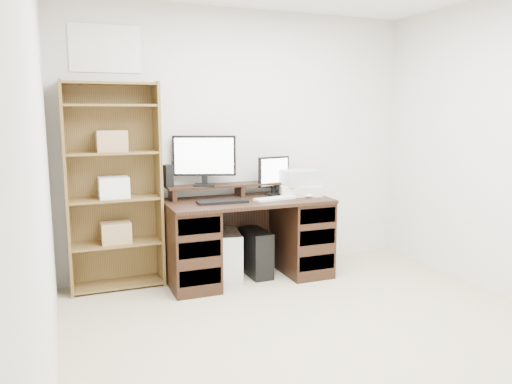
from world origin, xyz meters
TOP-DOWN VIEW (x-y plane):
  - room at (-0.00, 0.00)m, footprint 3.54×4.04m
  - desk at (-0.08, 1.64)m, footprint 1.50×0.70m
  - riser_shelf at (-0.08, 1.85)m, footprint 1.40×0.22m
  - monitor_wide at (-0.42, 1.84)m, footprint 0.56×0.24m
  - monitor_small at (0.25, 1.79)m, footprint 0.34×0.15m
  - speaker at (-0.76, 1.88)m, footprint 0.10×0.10m
  - keyboard_black at (-0.35, 1.55)m, footprint 0.45×0.17m
  - keyboard_white at (0.15, 1.54)m, footprint 0.41×0.18m
  - mouse at (0.49, 1.52)m, footprint 0.09×0.07m
  - printer at (0.48, 1.67)m, footprint 0.45×0.39m
  - basket at (0.48, 1.67)m, footprint 0.34×0.25m
  - tower_silver at (-0.24, 1.71)m, footprint 0.27×0.47m
  - tower_black at (0.03, 1.69)m, footprint 0.19×0.44m
  - bookshelf at (-1.24, 1.86)m, footprint 0.80×0.30m

SIDE VIEW (x-z plane):
  - tower_black at x=0.03m, z-range 0.00..0.44m
  - tower_silver at x=-0.24m, z-range 0.00..0.44m
  - desk at x=-0.08m, z-range 0.01..0.76m
  - keyboard_white at x=0.15m, z-range 0.75..0.77m
  - keyboard_black at x=-0.35m, z-range 0.75..0.77m
  - mouse at x=0.49m, z-range 0.75..0.78m
  - printer at x=0.48m, z-range 0.75..0.85m
  - riser_shelf at x=-0.08m, z-range 0.78..0.90m
  - bookshelf at x=-1.24m, z-range 0.02..1.82m
  - basket at x=0.48m, z-range 0.85..0.99m
  - monitor_small at x=0.25m, z-range 0.77..1.13m
  - speaker at x=-0.76m, z-range 0.87..1.07m
  - monitor_wide at x=-0.42m, z-range 0.90..1.36m
  - room at x=0.00m, z-range -0.02..2.52m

